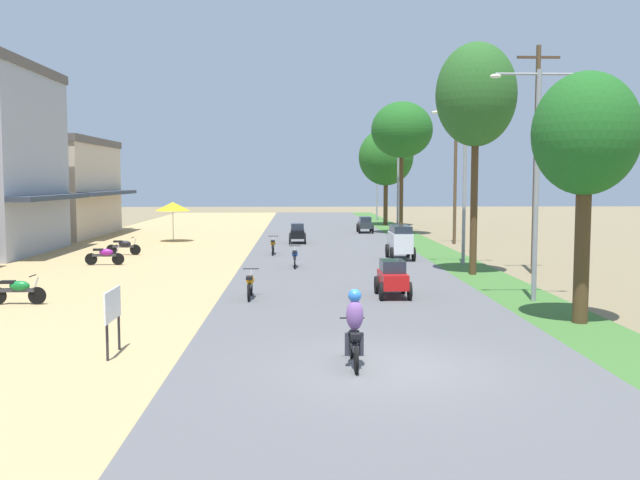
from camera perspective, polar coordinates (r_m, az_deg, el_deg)
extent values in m
plane|color=#7A6B4C|center=(15.02, 5.52, -10.56)|extent=(180.00, 180.00, 0.00)
cube|color=#565659|center=(15.01, 5.53, -10.42)|extent=(9.00, 140.00, 0.08)
cube|color=#2D3847|center=(40.10, -20.93, 3.27)|extent=(1.20, 9.38, 0.25)
cube|color=#C6B299|center=(53.17, -21.75, 3.71)|extent=(8.40, 11.24, 6.40)
cube|color=#2D3847|center=(51.73, -16.73, 3.69)|extent=(1.20, 11.24, 0.25)
cube|color=#59514C|center=(53.23, -21.87, 7.42)|extent=(8.60, 11.44, 0.50)
cylinder|color=black|center=(24.00, -22.01, -4.22)|extent=(0.56, 0.06, 0.56)
cube|color=#333338|center=(24.19, -23.40, -3.77)|extent=(1.12, 0.12, 0.12)
ellipsoid|color=#14722D|center=(24.14, -23.24, -3.44)|extent=(0.64, 0.28, 0.32)
cube|color=black|center=(24.26, -24.04, -3.14)|extent=(0.44, 0.20, 0.10)
cylinder|color=#A5A8AD|center=(23.98, -22.16, -3.58)|extent=(0.26, 0.05, 0.68)
cylinder|color=black|center=(23.95, -22.33, -2.70)|extent=(0.04, 0.54, 0.04)
cylinder|color=black|center=(33.78, -16.09, -1.50)|extent=(0.56, 0.06, 0.56)
cylinder|color=black|center=(34.11, -18.11, -1.49)|extent=(0.56, 0.06, 0.56)
cube|color=#333338|center=(33.92, -17.12, -1.19)|extent=(1.12, 0.12, 0.12)
ellipsoid|color=#8C1E8C|center=(33.89, -16.99, -0.96)|extent=(0.64, 0.28, 0.32)
cube|color=black|center=(33.97, -17.58, -0.75)|extent=(0.44, 0.20, 0.10)
cylinder|color=#A5A8AD|center=(33.77, -16.20, -1.04)|extent=(0.26, 0.05, 0.68)
cylinder|color=black|center=(33.75, -16.32, -0.42)|extent=(0.04, 0.54, 0.04)
cylinder|color=black|center=(38.03, -14.79, -0.77)|extent=(0.56, 0.06, 0.56)
cylinder|color=black|center=(38.33, -16.59, -0.77)|extent=(0.56, 0.06, 0.56)
cube|color=#333338|center=(38.15, -15.70, -0.50)|extent=(1.12, 0.12, 0.12)
ellipsoid|color=black|center=(38.12, -15.59, -0.29)|extent=(0.64, 0.28, 0.32)
cube|color=black|center=(38.20, -16.11, -0.11)|extent=(0.44, 0.20, 0.10)
cylinder|color=#A5A8AD|center=(38.02, -14.88, -0.37)|extent=(0.26, 0.05, 0.68)
cylinder|color=black|center=(38.00, -14.98, 0.19)|extent=(0.04, 0.54, 0.04)
cylinder|color=#262628|center=(16.11, -16.91, -8.00)|extent=(0.06, 0.06, 0.80)
cylinder|color=#262628|center=(17.05, -16.03, -7.26)|extent=(0.06, 0.06, 0.80)
cube|color=white|center=(16.44, -16.52, -5.07)|extent=(0.04, 1.30, 0.70)
cylinder|color=#99999E|center=(45.71, -11.86, 1.19)|extent=(0.05, 0.05, 2.10)
cone|color=gold|center=(45.65, -11.88, 2.69)|extent=(2.20, 2.20, 0.55)
cylinder|color=#4C351E|center=(20.50, 20.54, -0.45)|extent=(0.42, 0.42, 4.27)
ellipsoid|color=#1D5A1E|center=(20.45, 20.80, 8.10)|extent=(2.87, 2.87, 3.34)
cylinder|color=#4C351E|center=(29.74, 12.41, 3.23)|extent=(0.30, 0.30, 6.25)
ellipsoid|color=#275921|center=(29.93, 12.57, 11.47)|extent=(3.29, 3.29, 4.23)
cylinder|color=#4C351E|center=(51.02, 6.63, 4.06)|extent=(0.28, 0.28, 6.41)
ellipsoid|color=#1D591C|center=(51.14, 6.68, 8.89)|extent=(4.40, 4.40, 4.01)
cylinder|color=#4C351E|center=(61.18, 5.36, 3.34)|extent=(0.37, 0.37, 4.55)
ellipsoid|color=#205B1C|center=(61.19, 5.38, 6.73)|extent=(4.72, 4.72, 4.90)
cylinder|color=gray|center=(23.66, 17.19, 4.16)|extent=(0.16, 0.16, 7.44)
cylinder|color=gray|center=(23.68, 15.77, 12.87)|extent=(1.40, 0.08, 0.08)
ellipsoid|color=silver|center=(23.47, 14.09, 12.80)|extent=(0.36, 0.20, 0.14)
cylinder|color=gray|center=(24.13, 19.02, 12.63)|extent=(1.40, 0.08, 0.08)
ellipsoid|color=silver|center=(24.37, 20.59, 12.34)|extent=(0.36, 0.20, 0.14)
cylinder|color=gray|center=(33.11, 11.66, 4.25)|extent=(0.16, 0.16, 7.23)
cylinder|color=gray|center=(33.10, 10.57, 10.28)|extent=(1.40, 0.08, 0.08)
ellipsoid|color=silver|center=(32.95, 9.36, 10.20)|extent=(0.36, 0.20, 0.14)
cylinder|color=gray|center=(33.42, 12.95, 10.19)|extent=(1.40, 0.08, 0.08)
ellipsoid|color=silver|center=(33.60, 14.12, 10.02)|extent=(0.36, 0.20, 0.14)
cylinder|color=gray|center=(54.43, 6.36, 4.54)|extent=(0.16, 0.16, 7.23)
cylinder|color=gray|center=(54.43, 5.66, 8.20)|extent=(1.40, 0.08, 0.08)
ellipsoid|color=silver|center=(54.34, 4.92, 8.14)|extent=(0.36, 0.20, 0.14)
cylinder|color=gray|center=(54.62, 7.13, 8.17)|extent=(1.40, 0.08, 0.08)
ellipsoid|color=silver|center=(54.73, 7.86, 8.09)|extent=(0.36, 0.20, 0.14)
cylinder|color=gray|center=(68.80, 4.65, 4.62)|extent=(0.16, 0.16, 7.19)
cylinder|color=gray|center=(68.79, 4.09, 7.49)|extent=(1.40, 0.08, 0.08)
ellipsoid|color=silver|center=(68.72, 3.50, 7.44)|extent=(0.36, 0.20, 0.14)
cylinder|color=gray|center=(68.95, 5.26, 7.48)|extent=(1.40, 0.08, 0.08)
ellipsoid|color=silver|center=(69.04, 5.84, 7.41)|extent=(0.36, 0.20, 0.14)
cylinder|color=brown|center=(44.42, 10.94, 4.96)|extent=(0.20, 0.20, 8.21)
cube|color=#473323|center=(44.57, 11.01, 9.60)|extent=(1.80, 0.10, 0.10)
cylinder|color=brown|center=(31.08, 17.14, 6.16)|extent=(0.20, 0.20, 9.59)
cube|color=#473323|center=(31.48, 17.34, 13.99)|extent=(1.80, 0.10, 0.10)
cube|color=red|center=(23.70, 5.92, -3.22)|extent=(0.84, 1.95, 0.50)
cube|color=#232B38|center=(23.69, 5.91, -2.12)|extent=(0.77, 1.10, 0.40)
cylinder|color=black|center=(23.12, 7.30, -4.14)|extent=(0.10, 0.60, 0.60)
cylinder|color=black|center=(22.99, 4.98, -4.16)|extent=(0.10, 0.60, 0.60)
cylinder|color=black|center=(24.49, 6.79, -3.62)|extent=(0.10, 0.60, 0.60)
cylinder|color=black|center=(24.37, 4.59, -3.64)|extent=(0.10, 0.60, 0.60)
cube|color=silver|center=(34.85, 6.54, -0.17)|extent=(0.95, 2.40, 0.95)
cube|color=#232B38|center=(34.70, 6.57, 0.88)|extent=(0.87, 2.00, 0.35)
cylinder|color=black|center=(34.13, 7.62, -1.15)|extent=(0.12, 0.68, 0.68)
cylinder|color=black|center=(33.97, 5.84, -1.16)|extent=(0.12, 0.68, 0.68)
cylinder|color=black|center=(35.83, 7.18, -0.86)|extent=(0.12, 0.68, 0.68)
cylinder|color=black|center=(35.68, 5.48, -0.87)|extent=(0.12, 0.68, 0.68)
cube|color=black|center=(43.46, -1.84, 0.51)|extent=(0.84, 1.95, 0.50)
cube|color=#232B38|center=(43.38, -1.84, 1.09)|extent=(0.77, 1.10, 0.40)
cylinder|color=black|center=(44.18, -2.45, 0.21)|extent=(0.10, 0.60, 0.60)
cylinder|color=black|center=(44.18, -1.23, 0.22)|extent=(0.10, 0.60, 0.60)
cylinder|color=black|center=(42.79, -2.47, 0.06)|extent=(0.10, 0.60, 0.60)
cylinder|color=black|center=(42.78, -1.21, 0.06)|extent=(0.10, 0.60, 0.60)
cube|color=#282D33|center=(52.17, 3.68, 1.23)|extent=(0.88, 2.25, 0.44)
cube|color=#232B38|center=(52.05, 3.69, 1.68)|extent=(0.81, 1.30, 0.40)
cylinder|color=black|center=(51.43, 4.31, 0.89)|extent=(0.11, 0.64, 0.64)
cylinder|color=black|center=(51.34, 3.21, 0.89)|extent=(0.11, 0.64, 0.64)
cylinder|color=black|center=(53.04, 4.13, 1.01)|extent=(0.11, 0.64, 0.64)
cylinder|color=black|center=(52.95, 3.06, 1.01)|extent=(0.11, 0.64, 0.64)
cylinder|color=black|center=(15.64, 2.59, -8.55)|extent=(0.06, 0.56, 0.56)
cylinder|color=black|center=(14.44, 2.96, -9.70)|extent=(0.06, 0.56, 0.56)
cube|color=#333338|center=(15.00, 2.77, -8.44)|extent=(0.12, 1.12, 0.12)
ellipsoid|color=black|center=(15.04, 2.75, -7.85)|extent=(0.28, 0.64, 0.32)
cube|color=black|center=(14.67, 2.86, -7.70)|extent=(0.20, 0.44, 0.10)
cylinder|color=#A5A8AD|center=(15.52, 2.61, -7.64)|extent=(0.05, 0.26, 0.68)
cylinder|color=black|center=(15.39, 2.63, -6.34)|extent=(0.54, 0.04, 0.04)
ellipsoid|color=#724C8C|center=(14.66, 2.84, -6.11)|extent=(0.36, 0.28, 0.64)
sphere|color=blue|center=(14.63, 2.84, -4.54)|extent=(0.28, 0.28, 0.28)
cylinder|color=#2D2D38|center=(14.88, 2.26, -8.46)|extent=(0.12, 0.12, 0.48)
cylinder|color=#2D2D38|center=(14.91, 3.34, -8.44)|extent=(0.12, 0.12, 0.48)
cylinder|color=black|center=(24.04, -5.61, -3.82)|extent=(0.06, 0.56, 0.56)
cylinder|color=black|center=(22.82, -5.81, -4.29)|extent=(0.06, 0.56, 0.56)
cube|color=#333338|center=(23.41, -5.71, -3.61)|extent=(0.12, 1.12, 0.12)
ellipsoid|color=orange|center=(23.47, -5.70, -3.25)|extent=(0.28, 0.64, 0.32)
cube|color=black|center=(23.09, -5.76, -3.08)|extent=(0.20, 0.44, 0.10)
cylinder|color=#A5A8AD|center=(23.95, -5.62, -3.20)|extent=(0.05, 0.26, 0.68)
cylinder|color=black|center=(23.84, -5.64, -2.34)|extent=(0.54, 0.04, 0.04)
cylinder|color=black|center=(32.16, -2.06, -1.59)|extent=(0.06, 0.56, 0.56)
cylinder|color=black|center=(30.93, -2.07, -1.85)|extent=(0.06, 0.56, 0.56)
cube|color=#333338|center=(31.52, -2.07, -1.39)|extent=(0.12, 1.12, 0.12)
ellipsoid|color=#1E4CA5|center=(31.59, -2.07, -1.12)|extent=(0.28, 0.64, 0.32)
cube|color=black|center=(31.22, -2.07, -0.97)|extent=(0.20, 0.44, 0.10)
cylinder|color=#A5A8AD|center=(32.07, -2.06, -1.12)|extent=(0.05, 0.26, 0.68)
cylinder|color=black|center=(31.98, -2.07, -0.47)|extent=(0.54, 0.04, 0.04)
cylinder|color=black|center=(37.66, -3.81, -0.64)|extent=(0.06, 0.56, 0.56)
cylinder|color=black|center=(36.43, -3.88, -0.83)|extent=(0.06, 0.56, 0.56)
cube|color=#333338|center=(37.03, -3.85, -0.46)|extent=(0.12, 1.12, 0.12)
ellipsoid|color=orange|center=(37.09, -3.84, -0.23)|extent=(0.28, 0.64, 0.32)
cube|color=black|center=(36.73, -3.86, -0.09)|extent=(0.20, 0.44, 0.10)
cylinder|color=#A5A8AD|center=(37.58, -3.82, -0.24)|extent=(0.05, 0.26, 0.68)
cylinder|color=black|center=(37.49, -3.82, 0.31)|extent=(0.54, 0.04, 0.04)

